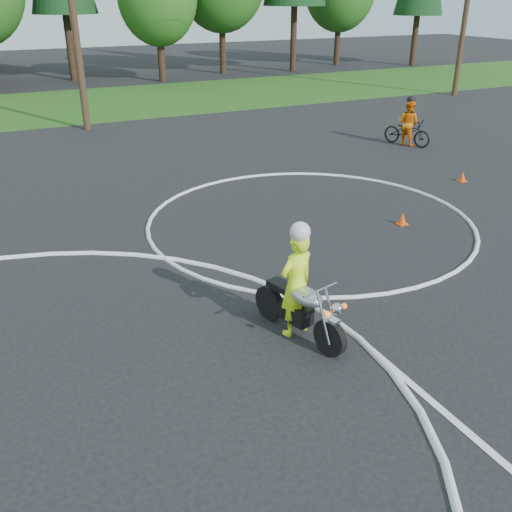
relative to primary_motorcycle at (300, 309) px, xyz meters
name	(u,v)px	position (x,y,z in m)	size (l,w,h in m)	color
course_markings	(109,355)	(-2.99, 0.83, -0.52)	(19.05, 19.05, 0.12)	silver
primary_motorcycle	(300,309)	(0.00, 0.00, 0.00)	(0.78, 2.03, 1.08)	black
rider_primary_grp	(296,281)	(-0.01, 0.13, 0.44)	(0.75, 0.58, 2.01)	#D4FF1A
rider_second_grp	(408,128)	(10.07, 9.61, 0.11)	(1.30, 1.97, 1.80)	black
traffic_cones	(297,287)	(0.70, 1.31, -0.39)	(20.17, 11.41, 0.30)	#DB410B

